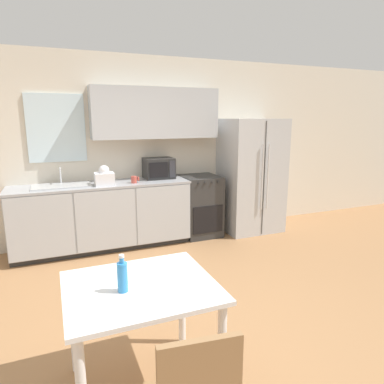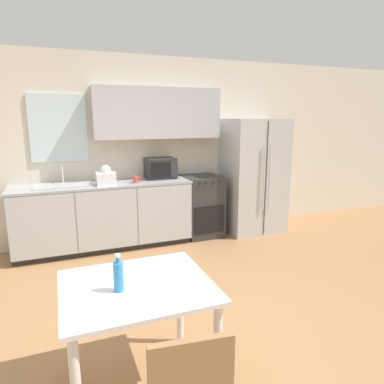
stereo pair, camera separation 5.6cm
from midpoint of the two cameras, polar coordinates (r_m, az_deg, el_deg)
The scene contains 11 objects.
ground_plane at distance 3.34m, azimuth -3.84°, elevation -20.65°, with size 12.00×12.00×0.00m, color #9E7047.
wall_back at distance 5.15m, azimuth -11.69°, elevation 7.93°, with size 12.00×0.38×2.70m.
kitchen_counter at distance 4.96m, azimuth -14.88°, elevation -3.87°, with size 2.41×0.63×0.93m.
oven_range at distance 5.35m, azimuth 1.05°, elevation -2.30°, with size 0.56×0.62×0.94m.
refrigerator at distance 5.60m, azimuth 9.54°, elevation 2.71°, with size 0.92×0.77×1.80m.
kitchen_sink at distance 4.83m, azimuth -21.23°, elevation 1.06°, with size 0.73×0.41×0.23m.
microwave at distance 5.11m, azimuth -5.88°, elevation 3.97°, with size 0.43×0.35×0.30m.
coffee_mug at distance 4.80m, azimuth -9.89°, elevation 2.07°, with size 0.11×0.08×0.10m.
grocery_bag_0 at distance 4.72m, azimuth -14.73°, elevation 2.43°, with size 0.26×0.22×0.27m.
dining_table at distance 2.37m, azimuth -9.20°, elevation -17.71°, with size 0.95×0.82×0.76m.
drink_bottle at distance 2.21m, azimuth -12.26°, elevation -13.55°, with size 0.06×0.06×0.24m.
Camera 1 is at (-0.90, -2.66, 1.82)m, focal length 32.00 mm.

